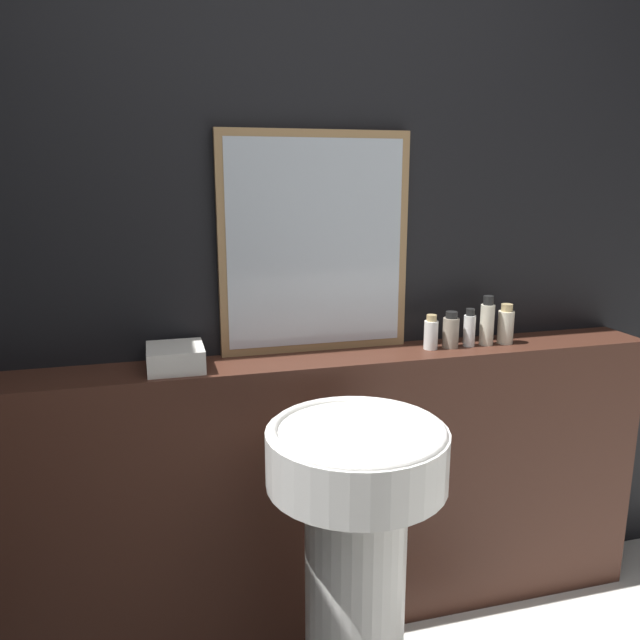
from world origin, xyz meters
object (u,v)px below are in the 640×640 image
shampoo_bottle (431,333)px  body_wash_bottle (487,322)px  pedestal_sink (356,552)px  lotion_bottle (469,329)px  hand_soap_bottle (506,325)px  conditioner_bottle (451,331)px  mirror (315,244)px  towel_stack (175,357)px

shampoo_bottle → body_wash_bottle: size_ratio=0.69×
pedestal_sink → lotion_bottle: (0.55, 0.46, 0.45)m
shampoo_bottle → hand_soap_bottle: hand_soap_bottle is taller
shampoo_bottle → conditioner_bottle: bearing=0.0°
pedestal_sink → hand_soap_bottle: size_ratio=6.64×
mirror → shampoo_bottle: (0.37, -0.09, -0.30)m
towel_stack → lotion_bottle: bearing=0.0°
towel_stack → hand_soap_bottle: 1.11m
lotion_bottle → towel_stack: bearing=180.0°
towel_stack → hand_soap_bottle: bearing=-0.0°
mirror → lotion_bottle: (0.51, -0.09, -0.29)m
pedestal_sink → conditioner_bottle: size_ratio=7.42×
pedestal_sink → towel_stack: (-0.42, 0.46, 0.43)m
towel_stack → conditioner_bottle: (0.90, 0.00, 0.02)m
mirror → conditioner_bottle: (0.45, -0.09, -0.29)m
towel_stack → conditioner_bottle: conditioner_bottle is taller
towel_stack → body_wash_bottle: (1.04, 0.00, 0.04)m
conditioner_bottle → body_wash_bottle: 0.14m
towel_stack → body_wash_bottle: size_ratio=1.03×
shampoo_bottle → conditioner_bottle: (0.07, 0.00, 0.00)m
mirror → hand_soap_bottle: (0.65, -0.09, -0.29)m
pedestal_sink → shampoo_bottle: shampoo_bottle is taller
pedestal_sink → towel_stack: bearing=132.0°
hand_soap_bottle → lotion_bottle: bearing=180.0°
pedestal_sink → lotion_bottle: size_ratio=7.07×
mirror → body_wash_bottle: (0.58, -0.09, -0.27)m
mirror → conditioner_bottle: size_ratio=5.71×
pedestal_sink → body_wash_bottle: bearing=36.8°
shampoo_bottle → lotion_bottle: size_ratio=0.90×
mirror → lotion_bottle: 0.60m
lotion_bottle → mirror: bearing=170.0°
mirror → shampoo_bottle: size_ratio=6.03×
mirror → lotion_bottle: bearing=-10.0°
conditioner_bottle → hand_soap_bottle: (0.21, -0.00, 0.01)m
hand_soap_bottle → mirror: bearing=172.1°
mirror → shampoo_bottle: 0.49m
towel_stack → hand_soap_bottle: (1.11, -0.00, 0.03)m
towel_stack → body_wash_bottle: bearing=0.0°
towel_stack → lotion_bottle: (0.97, 0.00, 0.02)m
hand_soap_bottle → pedestal_sink: bearing=-146.2°
conditioner_bottle → pedestal_sink: bearing=-136.3°
towel_stack → shampoo_bottle: bearing=0.0°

